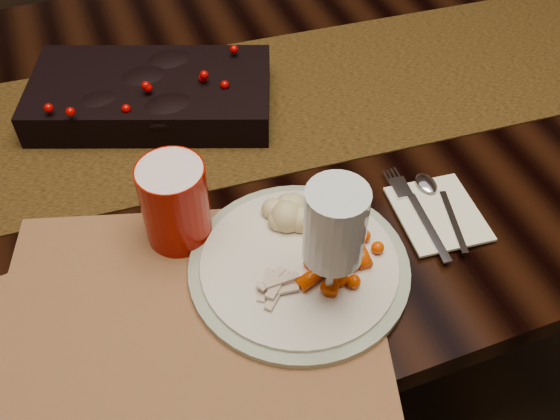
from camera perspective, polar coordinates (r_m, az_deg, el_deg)
name	(u,v)px	position (r m, az deg, el deg)	size (l,w,h in m)	color
floor	(260,349)	(1.62, -1.85, -12.54)	(5.00, 5.00, 0.00)	black
dining_table	(256,258)	(1.31, -2.24, -4.42)	(1.80, 1.00, 0.75)	black
table_runner	(271,100)	(1.07, -0.85, 10.06)	(1.75, 0.36, 0.00)	#492B0D
centerpiece	(151,90)	(1.05, -11.75, 10.71)	(0.38, 0.20, 0.08)	black
placemat_main	(189,316)	(0.79, -8.28, -9.59)	(0.47, 0.35, 0.00)	brown
placemat_second	(49,360)	(0.80, -20.37, -12.75)	(0.40, 0.30, 0.00)	#985936
dinner_plate	(299,266)	(0.81, 1.76, -5.13)	(0.29, 0.29, 0.02)	silver
baby_carrots	(332,262)	(0.80, 4.75, -4.74)	(0.10, 0.08, 0.02)	#D53D00
mashed_potatoes	(285,209)	(0.84, 0.46, 0.11)	(0.07, 0.06, 0.04)	beige
turkey_shreds	(271,288)	(0.77, -0.80, -7.11)	(0.07, 0.06, 0.02)	beige
napkin	(438,214)	(0.90, 14.24, -0.31)	(0.11, 0.13, 0.00)	white
fork	(421,217)	(0.89, 12.79, -0.58)	(0.02, 0.16, 0.00)	silver
spoon	(444,209)	(0.90, 14.81, 0.08)	(0.03, 0.14, 0.00)	silver
red_cup	(175,203)	(0.82, -9.56, 0.61)	(0.09, 0.09, 0.12)	#860900
wine_glass	(332,252)	(0.72, 4.81, -3.85)	(0.07, 0.07, 0.20)	white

